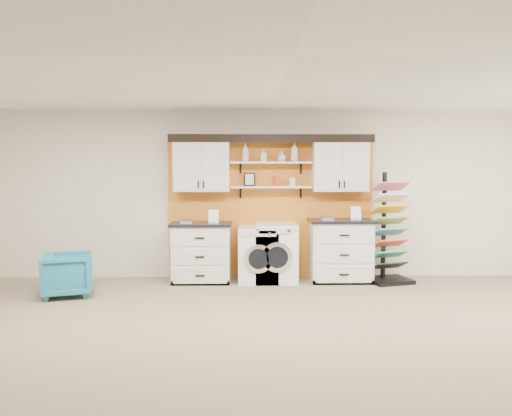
{
  "coord_description": "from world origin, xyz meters",
  "views": [
    {
      "loc": [
        -0.4,
        -4.35,
        1.86
      ],
      "look_at": [
        -0.27,
        2.3,
        1.31
      ],
      "focal_mm": 35.0,
      "sensor_mm": 36.0,
      "label": 1
    }
  ],
  "objects_px": {
    "base_cabinet_left": "(202,252)",
    "armchair": "(68,274)",
    "dryer": "(276,253)",
    "sample_rack": "(389,248)",
    "base_cabinet_right": "(341,250)",
    "washer": "(258,254)"
  },
  "relations": [
    {
      "from": "sample_rack",
      "to": "armchair",
      "type": "xyz_separation_m",
      "value": [
        -4.88,
        -0.77,
        -0.24
      ]
    },
    {
      "from": "washer",
      "to": "base_cabinet_left",
      "type": "bearing_deg",
      "value": 179.79
    },
    {
      "from": "base_cabinet_left",
      "to": "dryer",
      "type": "distance_m",
      "value": 1.21
    },
    {
      "from": "base_cabinet_left",
      "to": "washer",
      "type": "relative_size",
      "value": 1.1
    },
    {
      "from": "base_cabinet_left",
      "to": "base_cabinet_right",
      "type": "distance_m",
      "value": 2.26
    },
    {
      "from": "dryer",
      "to": "sample_rack",
      "type": "distance_m",
      "value": 1.82
    },
    {
      "from": "washer",
      "to": "sample_rack",
      "type": "bearing_deg",
      "value": -2.24
    },
    {
      "from": "washer",
      "to": "dryer",
      "type": "distance_m",
      "value": 0.29
    },
    {
      "from": "base_cabinet_left",
      "to": "base_cabinet_right",
      "type": "relative_size",
      "value": 0.95
    },
    {
      "from": "dryer",
      "to": "sample_rack",
      "type": "bearing_deg",
      "value": -2.6
    },
    {
      "from": "washer",
      "to": "sample_rack",
      "type": "xyz_separation_m",
      "value": [
        2.11,
        -0.08,
        0.11
      ]
    },
    {
      "from": "dryer",
      "to": "armchair",
      "type": "xyz_separation_m",
      "value": [
        -3.06,
        -0.86,
        -0.16
      ]
    },
    {
      "from": "base_cabinet_right",
      "to": "washer",
      "type": "height_order",
      "value": "base_cabinet_right"
    },
    {
      "from": "base_cabinet_right",
      "to": "sample_rack",
      "type": "height_order",
      "value": "sample_rack"
    },
    {
      "from": "base_cabinet_right",
      "to": "washer",
      "type": "xyz_separation_m",
      "value": [
        -1.34,
        -0.0,
        -0.06
      ]
    },
    {
      "from": "base_cabinet_left",
      "to": "armchair",
      "type": "distance_m",
      "value": 2.05
    },
    {
      "from": "base_cabinet_right",
      "to": "armchair",
      "type": "bearing_deg",
      "value": -168.2
    },
    {
      "from": "washer",
      "to": "sample_rack",
      "type": "height_order",
      "value": "sample_rack"
    },
    {
      "from": "dryer",
      "to": "sample_rack",
      "type": "xyz_separation_m",
      "value": [
        1.82,
        -0.08,
        0.08
      ]
    },
    {
      "from": "dryer",
      "to": "base_cabinet_right",
      "type": "bearing_deg",
      "value": 0.18
    },
    {
      "from": "base_cabinet_right",
      "to": "armchair",
      "type": "distance_m",
      "value": 4.21
    },
    {
      "from": "base_cabinet_left",
      "to": "armchair",
      "type": "relative_size",
      "value": 1.44
    }
  ]
}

